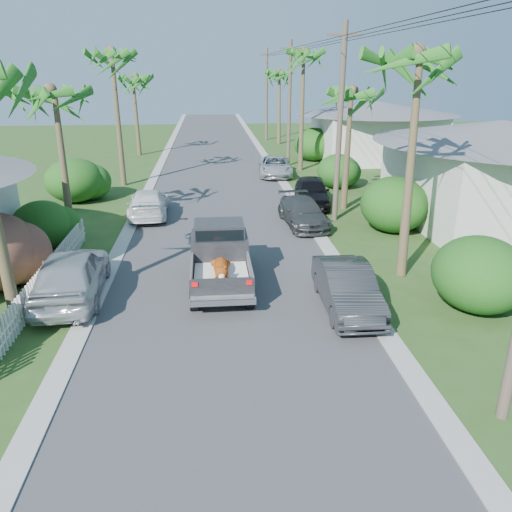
{
  "coord_description": "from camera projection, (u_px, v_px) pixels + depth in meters",
  "views": [
    {
      "loc": [
        -0.48,
        -10.3,
        6.99
      ],
      "look_at": [
        0.9,
        4.54,
        1.4
      ],
      "focal_mm": 35.0,
      "sensor_mm": 36.0,
      "label": 1
    }
  ],
  "objects": [
    {
      "name": "curb_right",
      "position": [
        277.0,
        173.0,
        35.77
      ],
      "size": [
        0.6,
        100.0,
        0.06
      ],
      "primitive_type": "cube",
      "color": "#A5A39E",
      "rests_on": "ground"
    },
    {
      "name": "palm_r_d",
      "position": [
        280.0,
        72.0,
        47.59
      ],
      "size": [
        4.4,
        4.4,
        8.0
      ],
      "color": "brown",
      "rests_on": "ground"
    },
    {
      "name": "utility_pole_b",
      "position": [
        340.0,
        124.0,
        23.09
      ],
      "size": [
        1.6,
        0.26,
        9.0
      ],
      "color": "brown",
      "rests_on": "ground"
    },
    {
      "name": "shrub_r_c",
      "position": [
        338.0,
        171.0,
        31.03
      ],
      "size": [
        2.6,
        2.86,
        2.1
      ],
      "primitive_type": "ellipsoid",
      "color": "#183F12",
      "rests_on": "ground"
    },
    {
      "name": "shrub_l_c",
      "position": [
        42.0,
        225.0,
        20.43
      ],
      "size": [
        2.4,
        2.64,
        2.0
      ],
      "primitive_type": "ellipsoid",
      "color": "#183F12",
      "rests_on": "ground"
    },
    {
      "name": "parked_car_rn",
      "position": [
        347.0,
        288.0,
        15.29
      ],
      "size": [
        1.55,
        4.24,
        1.39
      ],
      "primitive_type": "imported",
      "rotation": [
        0.0,
        0.0,
        -0.02
      ],
      "color": "#2A2C2F",
      "rests_on": "ground"
    },
    {
      "name": "palm_r_b",
      "position": [
        351.0,
        92.0,
        24.57
      ],
      "size": [
        4.4,
        4.4,
        7.2
      ],
      "color": "brown",
      "rests_on": "ground"
    },
    {
      "name": "shrub_r_a",
      "position": [
        480.0,
        274.0,
        15.16
      ],
      "size": [
        2.8,
        3.08,
        2.3
      ],
      "primitive_type": "ellipsoid",
      "color": "#183F12",
      "rests_on": "ground"
    },
    {
      "name": "palm_l_c",
      "position": [
        112.0,
        53.0,
        29.31
      ],
      "size": [
        4.4,
        4.4,
        9.2
      ],
      "color": "brown",
      "rests_on": "ground"
    },
    {
      "name": "parked_car_rm",
      "position": [
        303.0,
        213.0,
        23.61
      ],
      "size": [
        2.11,
        4.46,
        1.26
      ],
      "primitive_type": "imported",
      "rotation": [
        0.0,
        0.0,
        0.08
      ],
      "color": "#333739",
      "rests_on": "ground"
    },
    {
      "name": "parked_car_ln",
      "position": [
        72.0,
        274.0,
        15.97
      ],
      "size": [
        2.28,
        5.01,
        1.67
      ],
      "primitive_type": "imported",
      "rotation": [
        0.0,
        0.0,
        3.2
      ],
      "color": "silver",
      "rests_on": "ground"
    },
    {
      "name": "shrub_r_d",
      "position": [
        314.0,
        144.0,
        40.31
      ],
      "size": [
        3.2,
        3.52,
        2.6
      ],
      "primitive_type": "ellipsoid",
      "color": "#183F12",
      "rests_on": "ground"
    },
    {
      "name": "shrub_r_b",
      "position": [
        394.0,
        204.0,
        22.6
      ],
      "size": [
        3.0,
        3.3,
        2.5
      ],
      "primitive_type": "ellipsoid",
      "color": "#183F12",
      "rests_on": "ground"
    },
    {
      "name": "shrub_l_d",
      "position": [
        75.0,
        180.0,
        27.76
      ],
      "size": [
        3.2,
        3.52,
        2.4
      ],
      "primitive_type": "ellipsoid",
      "color": "#183F12",
      "rests_on": "ground"
    },
    {
      "name": "picket_fence",
      "position": [
        46.0,
        278.0,
        16.53
      ],
      "size": [
        0.1,
        11.0,
        1.0
      ],
      "primitive_type": "cube",
      "color": "white",
      "rests_on": "ground"
    },
    {
      "name": "utility_pole_c",
      "position": [
        289.0,
        104.0,
        37.08
      ],
      "size": [
        1.6,
        0.26,
        9.0
      ],
      "color": "brown",
      "rests_on": "ground"
    },
    {
      "name": "ground",
      "position": [
        236.0,
        376.0,
        12.1
      ],
      "size": [
        120.0,
        120.0,
        0.0
      ],
      "primitive_type": "plane",
      "color": "#2B4A1B",
      "rests_on": "ground"
    },
    {
      "name": "pickup_truck",
      "position": [
        220.0,
        254.0,
        17.25
      ],
      "size": [
        1.98,
        5.12,
        2.06
      ],
      "color": "black",
      "rests_on": "ground"
    },
    {
      "name": "house_right_far",
      "position": [
        375.0,
        133.0,
        40.46
      ],
      "size": [
        9.0,
        8.0,
        4.6
      ],
      "color": "silver",
      "rests_on": "ground"
    },
    {
      "name": "parked_car_rf",
      "position": [
        312.0,
        192.0,
        27.06
      ],
      "size": [
        2.36,
        4.65,
        1.52
      ],
      "primitive_type": "imported",
      "rotation": [
        0.0,
        0.0,
        -0.13
      ],
      "color": "black",
      "rests_on": "ground"
    },
    {
      "name": "parked_car_rd",
      "position": [
        275.0,
        166.0,
        34.67
      ],
      "size": [
        2.55,
        4.9,
        1.32
      ],
      "primitive_type": "imported",
      "rotation": [
        0.0,
        0.0,
        -0.08
      ],
      "color": "silver",
      "rests_on": "ground"
    },
    {
      "name": "utility_pole_d",
      "position": [
        267.0,
        94.0,
        51.06
      ],
      "size": [
        1.6,
        0.26,
        9.0
      ],
      "color": "brown",
      "rests_on": "ground"
    },
    {
      "name": "palm_l_d",
      "position": [
        133.0,
        76.0,
        40.97
      ],
      "size": [
        4.4,
        4.4,
        7.7
      ],
      "color": "brown",
      "rests_on": "ground"
    },
    {
      "name": "palm_r_a",
      "position": [
        423.0,
        55.0,
        15.64
      ],
      "size": [
        4.4,
        4.4,
        8.7
      ],
      "color": "brown",
      "rests_on": "ground"
    },
    {
      "name": "curb_left",
      "position": [
        155.0,
        175.0,
        35.02
      ],
      "size": [
        0.6,
        100.0,
        0.06
      ],
      "primitive_type": "cube",
      "color": "#A5A39E",
      "rests_on": "ground"
    },
    {
      "name": "parked_car_lf",
      "position": [
        148.0,
        204.0,
        25.04
      ],
      "size": [
        2.09,
        4.69,
        1.34
      ],
      "primitive_type": "imported",
      "rotation": [
        0.0,
        0.0,
        3.19
      ],
      "color": "white",
      "rests_on": "ground"
    },
    {
      "name": "palm_l_b",
      "position": [
        53.0,
        91.0,
        20.54
      ],
      "size": [
        4.4,
        4.4,
        7.4
      ],
      "color": "brown",
      "rests_on": "ground"
    },
    {
      "name": "house_right_near",
      "position": [
        495.0,
        177.0,
        23.64
      ],
      "size": [
        8.0,
        9.0,
        4.8
      ],
      "color": "silver",
      "rests_on": "ground"
    },
    {
      "name": "palm_r_c",
      "position": [
        304.0,
        52.0,
        34.03
      ],
      "size": [
        4.4,
        4.4,
        9.4
      ],
      "color": "brown",
      "rests_on": "ground"
    },
    {
      "name": "road",
      "position": [
        217.0,
        174.0,
        35.4
      ],
      "size": [
        8.0,
        100.0,
        0.02
      ],
      "primitive_type": "cube",
      "color": "#38383A",
      "rests_on": "ground"
    }
  ]
}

